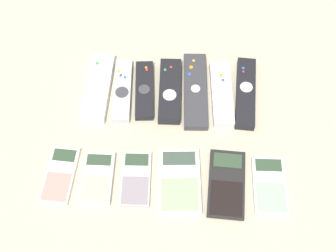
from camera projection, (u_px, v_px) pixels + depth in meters
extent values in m
plane|color=#B2A88E|center=(167.00, 140.00, 1.07)|extent=(3.00, 3.00, 0.00)
cube|color=white|center=(98.00, 88.00, 1.13)|extent=(0.06, 0.20, 0.02)
cylinder|color=green|center=(97.00, 63.00, 1.15)|extent=(0.01, 0.01, 0.00)
cylinder|color=silver|center=(94.00, 65.00, 1.15)|extent=(0.01, 0.01, 0.00)
cube|color=#B7B7BC|center=(123.00, 91.00, 1.13)|extent=(0.05, 0.18, 0.02)
cylinder|color=#38383D|center=(122.00, 92.00, 1.11)|extent=(0.03, 0.03, 0.00)
cylinder|color=yellow|center=(119.00, 71.00, 1.14)|extent=(0.01, 0.01, 0.00)
cylinder|color=blue|center=(121.00, 75.00, 1.14)|extent=(0.01, 0.01, 0.00)
cylinder|color=blue|center=(125.00, 77.00, 1.13)|extent=(0.01, 0.01, 0.00)
cylinder|color=silver|center=(122.00, 74.00, 1.14)|extent=(0.01, 0.01, 0.00)
cube|color=black|center=(144.00, 90.00, 1.13)|extent=(0.05, 0.16, 0.02)
cylinder|color=#38383D|center=(144.00, 89.00, 1.12)|extent=(0.03, 0.03, 0.00)
cylinder|color=red|center=(147.00, 70.00, 1.15)|extent=(0.01, 0.01, 0.00)
cylinder|color=orange|center=(146.00, 68.00, 1.15)|extent=(0.01, 0.01, 0.00)
cube|color=black|center=(168.00, 91.00, 1.12)|extent=(0.05, 0.18, 0.02)
cylinder|color=silver|center=(168.00, 95.00, 1.10)|extent=(0.03, 0.03, 0.00)
cylinder|color=green|center=(165.00, 70.00, 1.14)|extent=(0.01, 0.01, 0.00)
cylinder|color=red|center=(173.00, 67.00, 1.14)|extent=(0.01, 0.01, 0.00)
cube|color=#333338|center=(195.00, 91.00, 1.13)|extent=(0.06, 0.22, 0.02)
cylinder|color=silver|center=(196.00, 89.00, 1.12)|extent=(0.02, 0.02, 0.00)
cylinder|color=blue|center=(189.00, 74.00, 1.14)|extent=(0.01, 0.01, 0.00)
cylinder|color=orange|center=(191.00, 67.00, 1.15)|extent=(0.01, 0.01, 0.00)
cylinder|color=yellow|center=(194.00, 61.00, 1.16)|extent=(0.01, 0.01, 0.00)
cube|color=silver|center=(222.00, 94.00, 1.12)|extent=(0.06, 0.18, 0.02)
cylinder|color=silver|center=(222.00, 92.00, 1.11)|extent=(0.03, 0.03, 0.00)
cylinder|color=blue|center=(223.00, 80.00, 1.13)|extent=(0.01, 0.01, 0.00)
cylinder|color=silver|center=(225.00, 72.00, 1.14)|extent=(0.01, 0.01, 0.00)
cylinder|color=orange|center=(221.00, 75.00, 1.13)|extent=(0.01, 0.01, 0.00)
cube|color=black|center=(246.00, 93.00, 1.12)|extent=(0.06, 0.20, 0.02)
cylinder|color=silver|center=(246.00, 87.00, 1.12)|extent=(0.03, 0.03, 0.00)
cylinder|color=blue|center=(243.00, 68.00, 1.15)|extent=(0.01, 0.01, 0.00)
cylinder|color=red|center=(243.00, 72.00, 1.14)|extent=(0.01, 0.01, 0.00)
cube|color=silver|center=(60.00, 175.00, 1.02)|extent=(0.07, 0.14, 0.01)
cube|color=#2D422D|center=(64.00, 155.00, 1.03)|extent=(0.05, 0.03, 0.00)
cube|color=tan|center=(56.00, 187.00, 1.00)|extent=(0.06, 0.07, 0.00)
cube|color=silver|center=(97.00, 178.00, 1.01)|extent=(0.07, 0.12, 0.02)
cube|color=#2D422D|center=(99.00, 160.00, 1.02)|extent=(0.05, 0.03, 0.00)
cube|color=#9FAC91|center=(95.00, 188.00, 0.99)|extent=(0.06, 0.06, 0.00)
cube|color=#B2B2B7|center=(136.00, 179.00, 1.01)|extent=(0.07, 0.13, 0.01)
cube|color=#2D422D|center=(137.00, 160.00, 1.03)|extent=(0.05, 0.03, 0.00)
cube|color=gray|center=(135.00, 190.00, 0.99)|extent=(0.06, 0.07, 0.00)
cube|color=silver|center=(179.00, 181.00, 1.01)|extent=(0.10, 0.15, 0.02)
cube|color=#38473D|center=(179.00, 158.00, 1.02)|extent=(0.07, 0.04, 0.00)
cube|color=#8DB27C|center=(180.00, 194.00, 0.98)|extent=(0.08, 0.08, 0.00)
cube|color=black|center=(227.00, 184.00, 1.00)|extent=(0.09, 0.16, 0.01)
cube|color=#2D422D|center=(228.00, 160.00, 1.02)|extent=(0.06, 0.04, 0.00)
cube|color=black|center=(226.00, 198.00, 0.98)|extent=(0.07, 0.08, 0.00)
cube|color=silver|center=(270.00, 185.00, 1.00)|extent=(0.07, 0.13, 0.01)
cube|color=#2D422D|center=(269.00, 165.00, 1.02)|extent=(0.06, 0.03, 0.00)
cube|color=#8FB390|center=(271.00, 197.00, 0.98)|extent=(0.06, 0.07, 0.00)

